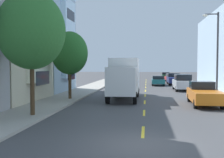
# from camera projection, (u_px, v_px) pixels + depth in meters

# --- Properties ---
(ground_plane) EXTENTS (160.00, 160.00, 0.00)m
(ground_plane) POSITION_uv_depth(u_px,v_px,m) (146.00, 86.00, 40.16)
(ground_plane) COLOR #424244
(sidewalk_left) EXTENTS (3.20, 120.00, 0.14)m
(sidewalk_left) POSITION_uv_depth(u_px,v_px,m) (95.00, 86.00, 39.07)
(sidewalk_left) COLOR #A39E93
(sidewalk_left) RESTS_ON ground_plane
(sidewalk_right) EXTENTS (3.20, 120.00, 0.14)m
(sidewalk_right) POSITION_uv_depth(u_px,v_px,m) (198.00, 87.00, 37.29)
(sidewalk_right) COLOR #A39E93
(sidewalk_right) RESTS_ON ground_plane
(lane_centerline_dashes) EXTENTS (0.14, 47.20, 0.01)m
(lane_centerline_dashes) POSITION_uv_depth(u_px,v_px,m) (146.00, 89.00, 34.72)
(lane_centerline_dashes) COLOR yellow
(lane_centerline_dashes) RESTS_ON ground_plane
(townhouse_third_powder_blue) EXTENTS (13.39, 8.20, 11.30)m
(townhouse_third_powder_blue) POSITION_uv_depth(u_px,v_px,m) (12.00, 44.00, 31.07)
(townhouse_third_powder_blue) COLOR #9EB7CC
(townhouse_third_powder_blue) RESTS_ON ground_plane
(street_tree_nearest) EXTENTS (3.87, 3.87, 7.07)m
(street_tree_nearest) POSITION_uv_depth(u_px,v_px,m) (31.00, 31.00, 15.66)
(street_tree_nearest) COLOR #47331E
(street_tree_nearest) RESTS_ON sidewalk_left
(street_tree_second) EXTENTS (3.11, 3.11, 5.74)m
(street_tree_second) POSITION_uv_depth(u_px,v_px,m) (70.00, 53.00, 23.43)
(street_tree_second) COLOR #47331E
(street_tree_second) RESTS_ON sidewalk_left
(street_lamp) EXTENTS (1.35, 0.28, 7.33)m
(street_lamp) POSITION_uv_depth(u_px,v_px,m) (216.00, 49.00, 23.30)
(street_lamp) COLOR #38383D
(street_lamp) RESTS_ON sidewalk_right
(delivery_box_truck) EXTENTS (2.41, 7.73, 3.60)m
(delivery_box_truck) POSITION_uv_depth(u_px,v_px,m) (125.00, 76.00, 24.40)
(delivery_box_truck) COLOR white
(delivery_box_truck) RESTS_ON ground_plane
(parked_pickup_navy) EXTENTS (2.01, 5.31, 1.73)m
(parked_pickup_navy) POSITION_uv_depth(u_px,v_px,m) (174.00, 79.00, 42.81)
(parked_pickup_navy) COLOR navy
(parked_pickup_navy) RESTS_ON ground_plane
(parked_suv_champagne) EXTENTS (1.98, 4.81, 1.93)m
(parked_suv_champagne) POSITION_uv_depth(u_px,v_px,m) (127.00, 74.00, 61.81)
(parked_suv_champagne) COLOR tan
(parked_suv_champagne) RESTS_ON ground_plane
(parked_suv_burgundy) EXTENTS (2.09, 4.85, 1.93)m
(parked_suv_burgundy) POSITION_uv_depth(u_px,v_px,m) (119.00, 78.00, 44.28)
(parked_suv_burgundy) COLOR maroon
(parked_suv_burgundy) RESTS_ON ground_plane
(parked_wagon_red) EXTENTS (1.95, 4.75, 1.50)m
(parked_wagon_red) POSITION_uv_depth(u_px,v_px,m) (171.00, 77.00, 49.07)
(parked_wagon_red) COLOR #AD1E1E
(parked_wagon_red) RESTS_ON ground_plane
(parked_suv_silver) EXTENTS (1.98, 4.81, 1.93)m
(parked_suv_silver) POSITION_uv_depth(u_px,v_px,m) (182.00, 82.00, 32.58)
(parked_suv_silver) COLOR #B2B5BA
(parked_suv_silver) RESTS_ON ground_plane
(parked_sedan_forest) EXTENTS (1.93, 4.55, 1.43)m
(parked_sedan_forest) POSITION_uv_depth(u_px,v_px,m) (166.00, 75.00, 60.70)
(parked_sedan_forest) COLOR #194C28
(parked_sedan_forest) RESTS_ON ground_plane
(parked_pickup_orange) EXTENTS (2.14, 5.35, 1.73)m
(parked_pickup_orange) POSITION_uv_depth(u_px,v_px,m) (204.00, 94.00, 20.81)
(parked_pickup_orange) COLOR orange
(parked_pickup_orange) RESTS_ON ground_plane
(moving_teal_sedan) EXTENTS (1.80, 4.50, 1.43)m
(moving_teal_sedan) POSITION_uv_depth(u_px,v_px,m) (158.00, 80.00, 40.68)
(moving_teal_sedan) COLOR #195B60
(moving_teal_sedan) RESTS_ON ground_plane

